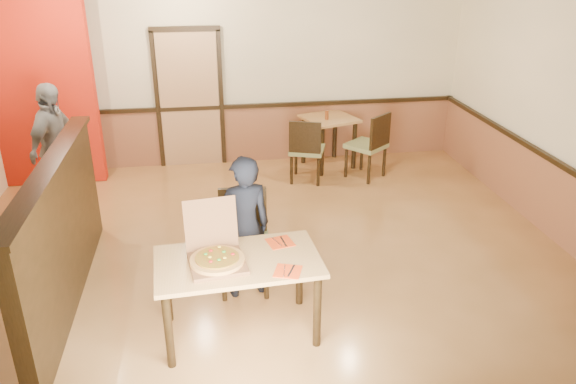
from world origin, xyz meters
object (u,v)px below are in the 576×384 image
(diner, at_px, (244,228))
(pizza_box, at_px, (216,256))
(diner_chair, at_px, (244,236))
(main_table, at_px, (238,271))
(side_table, at_px, (329,128))
(side_chair_right, at_px, (371,143))
(side_chair_left, at_px, (306,148))
(passerby, at_px, (55,148))
(condiment, at_px, (327,115))

(diner, height_order, pizza_box, diner)
(diner_chair, bearing_deg, main_table, -93.91)
(diner_chair, relative_size, side_table, 1.09)
(side_chair_right, bearing_deg, diner, 13.17)
(diner_chair, bearing_deg, side_chair_left, 70.58)
(side_chair_right, bearing_deg, pizza_box, 15.32)
(main_table, bearing_deg, passerby, 121.48)
(diner_chair, relative_size, condiment, 7.51)
(condiment, bearing_deg, passerby, -166.68)
(side_chair_right, distance_m, condiment, 0.82)
(side_table, bearing_deg, pizza_box, -115.08)
(pizza_box, distance_m, condiment, 4.35)
(diner_chair, bearing_deg, passerby, 138.99)
(pizza_box, bearing_deg, diner_chair, 62.58)
(side_chair_right, bearing_deg, side_table, -90.51)
(side_chair_right, xyz_separation_m, pizza_box, (-2.39, -3.44, 0.27))
(main_table, bearing_deg, diner, 76.58)
(side_chair_right, relative_size, diner, 0.68)
(side_table, xyz_separation_m, passerby, (-3.86, -1.00, 0.23))
(main_table, relative_size, diner, 1.00)
(diner, distance_m, passerby, 3.29)
(side_table, relative_size, condiment, 6.89)
(side_table, height_order, pizza_box, pizza_box)
(main_table, height_order, condiment, condiment)
(diner_chair, height_order, diner, diner)
(pizza_box, relative_size, condiment, 4.42)
(side_chair_left, bearing_deg, side_table, -108.37)
(side_table, bearing_deg, side_chair_left, -127.46)
(passerby, xyz_separation_m, pizza_box, (1.96, -3.05, -0.02))
(side_chair_right, bearing_deg, passerby, -34.76)
(diner, bearing_deg, condiment, -127.74)
(side_table, relative_size, passerby, 0.56)
(side_chair_left, distance_m, condiment, 0.74)
(diner_chair, height_order, side_table, diner_chair)
(main_table, xyz_separation_m, passerby, (-2.15, 3.04, 0.19))
(condiment, bearing_deg, pizza_box, -114.87)
(passerby, distance_m, condiment, 3.90)
(side_table, bearing_deg, main_table, -112.98)
(passerby, bearing_deg, diner, -118.66)
(diner_chair, distance_m, side_chair_right, 3.37)
(diner, xyz_separation_m, passerby, (-2.25, 2.40, 0.11))
(main_table, bearing_deg, condiment, 63.52)
(main_table, bearing_deg, diner_chair, 78.46)
(main_table, height_order, side_chair_left, side_chair_left)
(pizza_box, bearing_deg, side_chair_right, 47.66)
(diner_chair, height_order, side_chair_right, diner_chair)
(side_chair_left, bearing_deg, main_table, 89.19)
(diner_chair, bearing_deg, pizza_box, -106.04)
(side_chair_left, height_order, side_chair_right, side_chair_right)
(side_chair_right, xyz_separation_m, passerby, (-4.35, -0.39, 0.29))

